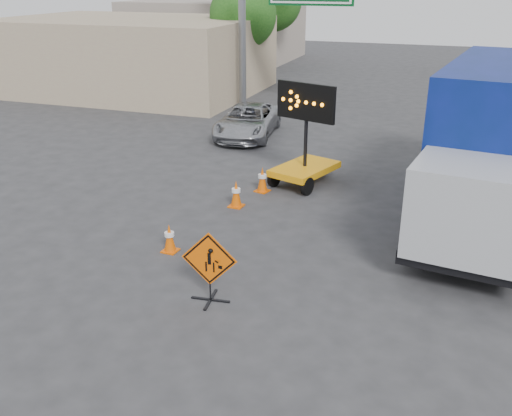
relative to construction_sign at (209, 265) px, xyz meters
The scene contains 13 objects.
ground 0.93m from the construction_sign, 37.37° to the right, with size 100.00×100.00×0.00m, color #2D2D30.
storefront_left_near 24.01m from the construction_sign, 124.66° to the left, with size 14.00×10.00×4.00m, color tan.
storefront_left_far 36.79m from the construction_sign, 113.47° to the left, with size 12.00×10.00×4.40m, color gray.
highway_gantry 18.64m from the construction_sign, 102.98° to the left, with size 6.18×0.38×6.90m.
tree_left_near 23.27m from the construction_sign, 109.38° to the left, with size 3.71×3.71×6.03m.
tree_left_far 31.19m from the construction_sign, 106.21° to the left, with size 4.10×4.10×6.66m.
construction_sign is the anchor object (origin of this frame).
arrow_board 7.49m from the construction_sign, 90.62° to the left, with size 1.98×2.56×3.21m.
pickup_truck 12.95m from the construction_sign, 107.26° to the left, with size 2.13×4.62×1.28m, color #A8AAAF.
box_truck 8.25m from the construction_sign, 50.10° to the left, with size 3.64×8.99×4.14m.
cone_a 2.57m from the construction_sign, 136.73° to the left, with size 0.38×0.38×0.71m.
cone_b 5.17m from the construction_sign, 105.87° to the left, with size 0.42×0.42×0.78m.
cone_c 6.50m from the construction_sign, 99.92° to the left, with size 0.48×0.48×0.78m.
Camera 1 is at (3.95, -8.90, 6.17)m, focal length 40.00 mm.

